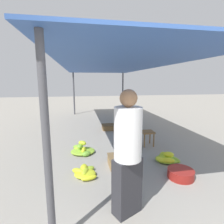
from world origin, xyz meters
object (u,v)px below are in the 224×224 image
at_px(banana_pile_right_1, 122,116).
at_px(crate_mid, 108,127).
at_px(crate_near, 119,161).
at_px(vendor_foreground, 128,152).
at_px(stool, 147,134).
at_px(banana_pile_right_2, 167,158).
at_px(banana_pile_left_0, 85,172).
at_px(basin_black, 181,174).
at_px(banana_pile_left_1, 82,150).
at_px(banana_pile_right_0, 127,126).

xyz_separation_m(banana_pile_right_1, crate_mid, (-1.04, -2.08, 0.03)).
xyz_separation_m(crate_near, crate_mid, (0.24, 2.90, -0.02)).
xyz_separation_m(vendor_foreground, crate_near, (0.18, 1.33, -0.77)).
height_order(stool, banana_pile_right_2, stool).
distance_m(banana_pile_left_0, crate_mid, 3.30).
relative_size(banana_pile_left_0, banana_pile_right_1, 0.92).
bearing_deg(basin_black, vendor_foreground, -151.40).
height_order(basin_black, banana_pile_right_2, banana_pile_right_2).
xyz_separation_m(vendor_foreground, crate_mid, (0.42, 4.23, -0.79)).
xyz_separation_m(banana_pile_right_1, banana_pile_right_2, (-0.17, -4.95, 0.01)).
relative_size(banana_pile_left_0, crate_near, 1.17).
bearing_deg(crate_near, banana_pile_right_2, 1.07).
height_order(vendor_foreground, crate_near, vendor_foreground).
height_order(vendor_foreground, banana_pile_left_0, vendor_foreground).
height_order(banana_pile_right_1, crate_near, crate_near).
xyz_separation_m(banana_pile_right_2, crate_near, (-1.11, -0.02, 0.04)).
bearing_deg(banana_pile_left_1, banana_pile_right_0, 50.96).
bearing_deg(basin_black, banana_pile_left_1, 140.23).
distance_m(banana_pile_left_0, banana_pile_right_1, 5.60).
bearing_deg(crate_near, banana_pile_left_0, -160.63).
relative_size(banana_pile_right_1, crate_mid, 1.21).
distance_m(basin_black, banana_pile_right_1, 5.64).
xyz_separation_m(basin_black, banana_pile_left_0, (-1.78, 0.40, -0.01)).
bearing_deg(crate_near, banana_pile_right_0, 71.76).
bearing_deg(banana_pile_right_1, banana_pile_right_2, -91.92).
bearing_deg(stool, banana_pile_left_1, -173.52).
height_order(banana_pile_right_1, banana_pile_right_2, banana_pile_right_2).
height_order(banana_pile_right_0, banana_pile_right_1, banana_pile_right_0).
bearing_deg(basin_black, crate_mid, 102.84).
relative_size(banana_pile_left_1, banana_pile_right_0, 1.13).
bearing_deg(crate_mid, crate_near, -94.66).
distance_m(banana_pile_left_0, banana_pile_right_0, 3.71).
relative_size(vendor_foreground, banana_pile_left_1, 2.51).
bearing_deg(banana_pile_right_1, crate_mid, -116.63).
relative_size(banana_pile_left_1, banana_pile_right_2, 1.20).
bearing_deg(stool, banana_pile_right_0, 91.68).
bearing_deg(stool, crate_near, -134.94).
bearing_deg(banana_pile_left_0, crate_mid, 72.97).
height_order(stool, banana_pile_right_0, stool).
distance_m(basin_black, banana_pile_right_0, 3.68).
height_order(vendor_foreground, banana_pile_right_2, vendor_foreground).
xyz_separation_m(vendor_foreground, banana_pile_right_2, (1.30, 1.35, -0.81)).
height_order(stool, basin_black, stool).
height_order(banana_pile_left_0, banana_pile_right_0, banana_pile_right_0).
relative_size(basin_black, banana_pile_right_0, 0.81).
bearing_deg(crate_mid, basin_black, -77.16).
bearing_deg(banana_pile_right_0, banana_pile_right_2, -87.78).
bearing_deg(vendor_foreground, banana_pile_left_0, 116.90).
bearing_deg(banana_pile_right_1, crate_near, -104.41).
bearing_deg(vendor_foreground, crate_near, 82.10).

